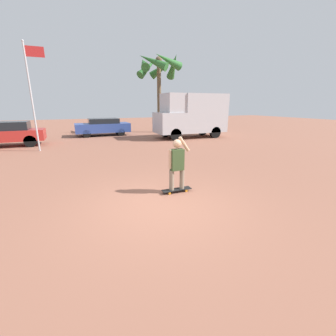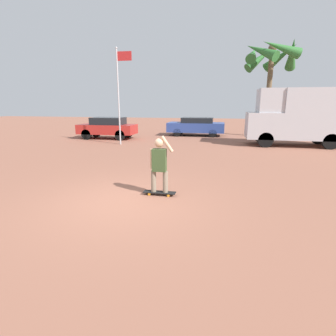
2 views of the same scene
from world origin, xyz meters
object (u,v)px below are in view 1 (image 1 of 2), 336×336
object	(u,v)px
camper_van	(192,114)
skateboard	(177,190)
flagpole	(32,91)
parked_car_blue	(103,126)
person_skateboarder	(177,162)
palm_tree_near_van	(158,67)
parked_car_red	(8,133)

from	to	relation	value
camper_van	skateboard	bearing A→B (deg)	-120.50
camper_van	flagpole	xyz separation A→B (m)	(-10.46, -1.55, 1.43)
camper_van	parked_car_blue	size ratio (longest dim) A/B	1.26
parked_car_blue	flagpole	world-z (taller)	flagpole
person_skateboarder	camper_van	xyz separation A→B (m)	(5.98, 10.16, 0.86)
parked_car_blue	palm_tree_near_van	bearing A→B (deg)	5.11
person_skateboarder	camper_van	size ratio (longest dim) A/B	0.29
skateboard	flagpole	distance (m)	10.20
person_skateboarder	flagpole	distance (m)	9.97
parked_car_blue	flagpole	bearing A→B (deg)	-126.93
parked_car_blue	palm_tree_near_van	xyz separation A→B (m)	(5.20, 0.47, 4.96)
parked_car_blue	palm_tree_near_van	world-z (taller)	palm_tree_near_van
parked_car_blue	palm_tree_near_van	size ratio (longest dim) A/B	0.63
person_skateboarder	parked_car_blue	xyz separation A→B (m)	(-0.36, 14.08, -0.18)
person_skateboarder	palm_tree_near_van	world-z (taller)	palm_tree_near_van
flagpole	person_skateboarder	bearing A→B (deg)	-62.55
parked_car_blue	parked_car_red	distance (m)	6.82
flagpole	palm_tree_near_van	bearing A→B (deg)	32.51
skateboard	parked_car_red	bearing A→B (deg)	120.37
parked_car_blue	camper_van	bearing A→B (deg)	-31.75
camper_van	parked_car_red	world-z (taller)	camper_van
person_skateboarder	palm_tree_near_van	xyz separation A→B (m)	(4.84, 14.55, 4.78)
camper_van	parked_car_red	size ratio (longest dim) A/B	1.36
palm_tree_near_van	parked_car_red	bearing A→B (deg)	-162.49
skateboard	parked_car_blue	world-z (taller)	parked_car_blue
camper_van	palm_tree_near_van	bearing A→B (deg)	104.56
parked_car_red	palm_tree_near_van	size ratio (longest dim) A/B	0.59
parked_car_red	flagpole	world-z (taller)	flagpole
parked_car_blue	skateboard	bearing A→B (deg)	-88.53
palm_tree_near_van	flagpole	distance (m)	11.32
skateboard	parked_car_red	distance (m)	12.76
camper_van	flagpole	world-z (taller)	flagpole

